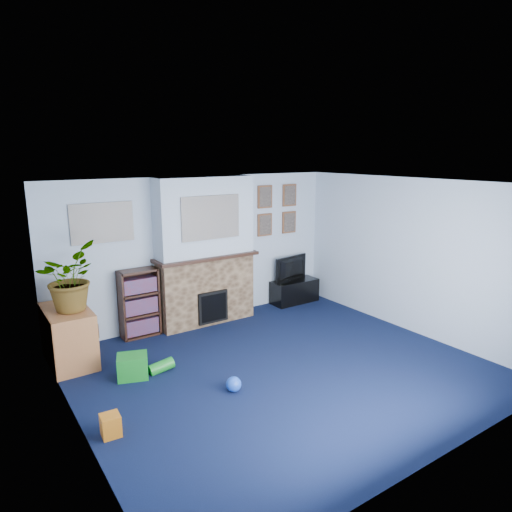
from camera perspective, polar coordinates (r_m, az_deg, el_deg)
floor at (r=6.16m, az=3.12°, el=-13.88°), size 5.00×4.50×0.01m
ceiling at (r=5.52m, az=3.43°, el=8.97°), size 5.00×4.50×0.01m
wall_back at (r=7.58m, az=-7.07°, el=0.81°), size 5.00×0.04×2.40m
wall_front at (r=4.26m, az=22.16°, el=-9.81°), size 5.00×0.04×2.40m
wall_left at (r=4.72m, az=-21.91°, el=-7.57°), size 0.04×4.50×2.40m
wall_right at (r=7.47m, az=18.74°, el=0.02°), size 0.04×4.50×2.40m
chimney_breast at (r=7.41m, az=-6.34°, el=0.42°), size 1.72×0.50×2.40m
collage_main at (r=7.12m, az=-5.67°, el=4.80°), size 1.00×0.03×0.68m
collage_left at (r=6.92m, az=-18.67°, el=3.95°), size 0.90×0.03×0.58m
portrait_tl at (r=8.11m, az=1.11°, el=7.41°), size 0.30×0.03×0.40m
portrait_tr at (r=8.43m, az=4.20°, el=7.59°), size 0.30×0.03×0.40m
portrait_bl at (r=8.17m, az=1.10°, el=3.92°), size 0.30×0.03×0.40m
portrait_br at (r=8.50m, az=4.14°, el=4.23°), size 0.30×0.03×0.40m
tv_stand at (r=8.63m, az=4.82°, el=-4.34°), size 0.91×0.38×0.43m
television at (r=8.53m, az=4.79°, el=-1.56°), size 0.78×0.22×0.45m
bookshelf at (r=7.22m, az=-14.39°, el=-5.89°), size 0.58×0.28×1.05m
sideboard at (r=6.67m, az=-22.38°, el=-9.47°), size 0.54×0.98×0.76m
potted_plant at (r=6.37m, az=-22.49°, el=-2.49°), size 0.94×0.99×0.87m
mantel_clock at (r=7.31m, az=-6.96°, el=0.52°), size 0.09×0.05×0.12m
mantel_candle at (r=7.47m, az=-4.64°, el=0.91°), size 0.05×0.05×0.16m
mantel_teddy at (r=7.13m, az=-10.15°, el=0.05°), size 0.11×0.11×0.11m
mantel_can at (r=7.70m, az=-1.61°, el=1.17°), size 0.06×0.06×0.13m
green_crate at (r=6.09m, az=-15.16°, el=-13.24°), size 0.45×0.40×0.30m
toy_ball at (r=5.61m, az=-2.81°, el=-15.73°), size 0.18×0.18×0.18m
toy_block at (r=5.06m, az=-17.71°, el=-19.54°), size 0.20×0.20×0.22m
toy_tube at (r=6.18m, az=-11.74°, el=-13.37°), size 0.34×0.15×0.19m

